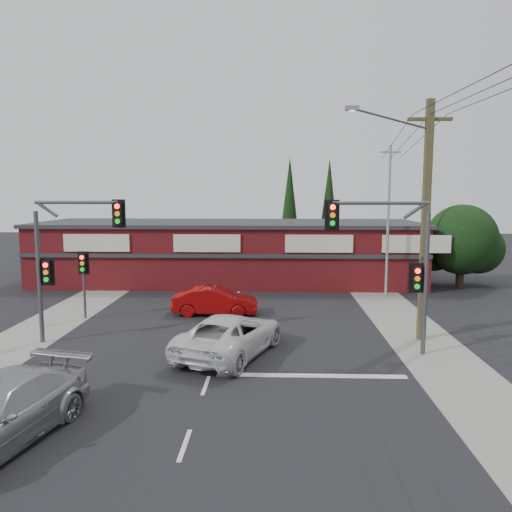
{
  "coord_description": "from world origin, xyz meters",
  "views": [
    {
      "loc": [
        2.19,
        -17.98,
        6.23
      ],
      "look_at": [
        1.44,
        3.0,
        3.57
      ],
      "focal_mm": 35.0,
      "sensor_mm": 36.0,
      "label": 1
    }
  ],
  "objects_px": {
    "red_sedan": "(215,301)",
    "shop_building": "(229,251)",
    "white_suv": "(231,335)",
    "utility_pole": "(423,213)"
  },
  "relations": [
    {
      "from": "red_sedan",
      "to": "shop_building",
      "type": "distance_m",
      "value": 10.02
    },
    {
      "from": "white_suv",
      "to": "red_sedan",
      "type": "height_order",
      "value": "white_suv"
    },
    {
      "from": "white_suv",
      "to": "red_sedan",
      "type": "distance_m",
      "value": 6.51
    },
    {
      "from": "white_suv",
      "to": "red_sedan",
      "type": "bearing_deg",
      "value": -57.59
    },
    {
      "from": "shop_building",
      "to": "utility_pole",
      "type": "height_order",
      "value": "utility_pole"
    },
    {
      "from": "shop_building",
      "to": "utility_pole",
      "type": "bearing_deg",
      "value": -56.24
    },
    {
      "from": "shop_building",
      "to": "utility_pole",
      "type": "relative_size",
      "value": 2.73
    },
    {
      "from": "utility_pole",
      "to": "shop_building",
      "type": "bearing_deg",
      "value": 123.76
    },
    {
      "from": "white_suv",
      "to": "red_sedan",
      "type": "xyz_separation_m",
      "value": [
        -1.35,
        6.37,
        -0.08
      ]
    },
    {
      "from": "shop_building",
      "to": "utility_pole",
      "type": "distance_m",
      "value": 17.15
    }
  ]
}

